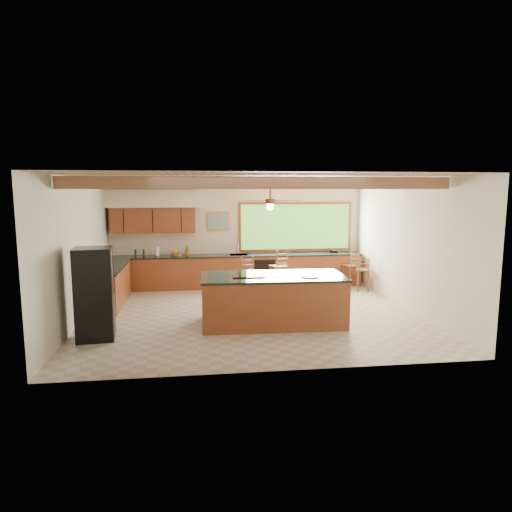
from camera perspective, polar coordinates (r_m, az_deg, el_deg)
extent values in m
plane|color=beige|center=(10.22, -0.61, -7.25)|extent=(7.20, 7.20, 0.00)
cube|color=beige|center=(13.14, -2.33, 2.88)|extent=(7.20, 0.04, 3.00)
cube|color=beige|center=(6.75, 2.70, -2.31)|extent=(7.20, 0.04, 3.00)
cube|color=beige|center=(10.15, -21.25, 0.71)|extent=(0.04, 6.50, 3.00)
cube|color=beige|center=(10.95, 18.43, 1.37)|extent=(0.04, 6.50, 3.00)
cube|color=#9F774F|center=(9.85, -0.64, 9.81)|extent=(7.20, 6.50, 0.04)
cube|color=#8C6246|center=(8.26, 0.71, 9.13)|extent=(7.10, 0.15, 0.22)
cube|color=#8C6246|center=(10.34, -0.97, 8.96)|extent=(7.10, 0.15, 0.22)
cube|color=#8C6246|center=(12.13, -1.95, 8.86)|extent=(7.10, 0.15, 0.22)
cube|color=brown|center=(12.92, -12.73, 4.37)|extent=(2.30, 0.35, 0.70)
cube|color=silver|center=(12.82, -12.84, 7.02)|extent=(2.60, 0.50, 0.48)
cylinder|color=#FFEABF|center=(12.91, -15.92, 5.90)|extent=(0.10, 0.10, 0.01)
cylinder|color=#FFEABF|center=(12.78, -9.67, 6.08)|extent=(0.10, 0.10, 0.01)
cube|color=#6EA83C|center=(13.35, 4.98, 3.67)|extent=(3.20, 0.04, 1.30)
cube|color=#C6833C|center=(13.04, -4.74, 4.36)|extent=(0.64, 0.03, 0.54)
cube|color=#437959|center=(13.02, -4.73, 4.35)|extent=(0.54, 0.01, 0.44)
cube|color=brown|center=(12.95, -2.16, -1.94)|extent=(7.00, 0.65, 0.88)
cube|color=black|center=(12.87, -2.17, 0.08)|extent=(7.04, 0.69, 0.04)
cube|color=brown|center=(11.55, -17.76, -3.59)|extent=(0.65, 2.35, 0.88)
cube|color=black|center=(11.47, -17.86, -1.34)|extent=(0.69, 2.39, 0.04)
cube|color=black|center=(12.71, 1.12, -2.22)|extent=(0.60, 0.02, 0.78)
cube|color=silver|center=(12.87, -2.17, 0.10)|extent=(0.50, 0.38, 0.03)
cylinder|color=silver|center=(13.05, -2.26, 0.94)|extent=(0.03, 0.03, 0.30)
cylinder|color=silver|center=(12.93, -2.22, 1.46)|extent=(0.03, 0.20, 0.03)
cylinder|color=white|center=(12.87, -12.26, 0.57)|extent=(0.11, 0.11, 0.26)
cylinder|color=#183E1E|center=(13.05, -14.82, 0.42)|extent=(0.05, 0.05, 0.19)
cylinder|color=#183E1E|center=(12.92, -13.86, 0.40)|extent=(0.05, 0.05, 0.20)
cube|color=black|center=(13.47, 9.69, 0.63)|extent=(0.27, 0.25, 0.10)
cube|color=brown|center=(9.40, 2.11, -5.60)|extent=(2.90, 1.41, 0.97)
cube|color=black|center=(9.29, 2.13, -2.57)|extent=(2.95, 1.46, 0.04)
cube|color=black|center=(9.23, -1.01, -2.42)|extent=(0.65, 0.53, 0.02)
cylinder|color=white|center=(9.17, 6.82, -2.57)|extent=(0.35, 0.35, 0.02)
cube|color=black|center=(8.88, -19.54, -4.47)|extent=(0.73, 0.71, 1.70)
cube|color=silver|center=(8.82, -17.43, -4.46)|extent=(0.02, 0.05, 1.56)
cube|color=brown|center=(11.81, -1.17, -1.99)|extent=(0.38, 0.38, 0.04)
cylinder|color=brown|center=(11.71, -1.80, -3.70)|extent=(0.04, 0.04, 0.61)
cylinder|color=brown|center=(11.74, -0.36, -3.66)|extent=(0.04, 0.04, 0.61)
cylinder|color=brown|center=(12.00, -1.94, -3.41)|extent=(0.04, 0.04, 0.61)
cylinder|color=brown|center=(12.03, -0.54, -3.37)|extent=(0.04, 0.04, 0.61)
cube|color=brown|center=(12.34, 2.85, -1.27)|extent=(0.53, 0.53, 0.04)
cylinder|color=brown|center=(12.22, 2.23, -3.06)|extent=(0.04, 0.04, 0.67)
cylinder|color=brown|center=(12.28, 3.72, -3.02)|extent=(0.04, 0.04, 0.67)
cylinder|color=brown|center=(12.53, 1.98, -2.77)|extent=(0.04, 0.04, 0.67)
cylinder|color=brown|center=(12.59, 3.43, -2.73)|extent=(0.04, 0.04, 0.67)
cube|color=brown|center=(13.13, 11.73, -1.11)|extent=(0.50, 0.50, 0.04)
cylinder|color=brown|center=(13.00, 11.28, -2.65)|extent=(0.04, 0.04, 0.61)
cylinder|color=brown|center=(13.10, 12.51, -2.61)|extent=(0.04, 0.04, 0.61)
cylinder|color=brown|center=(13.28, 10.87, -2.41)|extent=(0.04, 0.04, 0.61)
cylinder|color=brown|center=(13.37, 12.08, -2.37)|extent=(0.04, 0.04, 0.61)
cube|color=brown|center=(12.71, 13.26, -1.68)|extent=(0.44, 0.44, 0.04)
cylinder|color=brown|center=(12.59, 12.85, -3.16)|extent=(0.03, 0.03, 0.57)
cylinder|color=brown|center=(12.68, 14.02, -3.11)|extent=(0.03, 0.03, 0.57)
cylinder|color=brown|center=(12.84, 12.42, -2.92)|extent=(0.03, 0.03, 0.57)
cylinder|color=brown|center=(12.94, 13.57, -2.88)|extent=(0.03, 0.03, 0.57)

